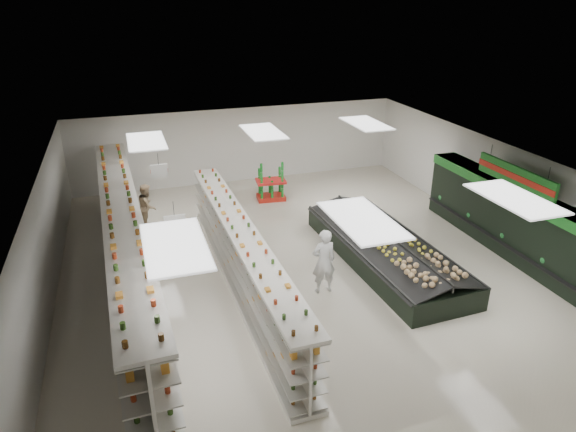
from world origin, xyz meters
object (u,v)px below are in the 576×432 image
object	(u,v)px
gondola_center	(242,260)
soda_endcap	(271,183)
shopper_main	(324,261)
produce_island	(385,248)
shopper_background	(147,206)
gondola_left	(126,249)

from	to	relation	value
gondola_center	soda_endcap	distance (m)	6.69
gondola_center	shopper_main	size ratio (longest dim) A/B	5.62
shopper_main	produce_island	bearing A→B (deg)	-158.76
gondola_center	shopper_main	xyz separation A→B (m)	(2.07, -0.94, 0.10)
shopper_background	gondola_left	bearing A→B (deg)	179.95
gondola_left	shopper_main	xyz separation A→B (m)	(5.09, -2.19, -0.13)
soda_endcap	shopper_background	distance (m)	5.00
produce_island	shopper_background	bearing A→B (deg)	144.17
produce_island	shopper_background	distance (m)	8.30
shopper_background	gondola_center	bearing A→B (deg)	-143.53
gondola_left	gondola_center	bearing A→B (deg)	-24.46
gondola_left	produce_island	world-z (taller)	gondola_left
produce_island	soda_endcap	size ratio (longest dim) A/B	4.60
soda_endcap	shopper_background	world-z (taller)	shopper_background
gondola_left	gondola_center	distance (m)	3.28
produce_island	gondola_left	bearing A→B (deg)	171.24
gondola_center	shopper_main	distance (m)	2.27
gondola_left	gondola_center	size ratio (longest dim) A/B	1.27
soda_endcap	shopper_background	bearing A→B (deg)	-166.06
shopper_main	soda_endcap	bearing A→B (deg)	-96.20
shopper_background	shopper_main	bearing A→B (deg)	-131.60
gondola_left	soda_endcap	distance (m)	7.50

